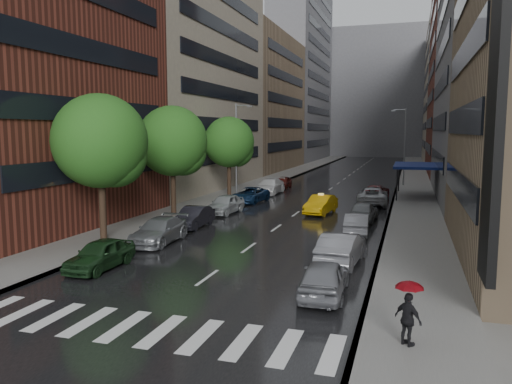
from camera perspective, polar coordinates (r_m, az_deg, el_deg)
ground at (r=19.30m, az=-10.31°, el=-12.90°), size 220.00×220.00×0.00m
road at (r=66.91m, az=9.85°, el=1.32°), size 14.00×140.00×0.01m
sidewalk_left at (r=68.63m, az=2.37°, el=1.62°), size 4.00×140.00×0.15m
sidewalk_right at (r=66.36m, az=17.58°, el=1.11°), size 4.00×140.00×0.15m
crosswalk at (r=17.57m, az=-12.83°, el=-14.96°), size 13.15×2.80×0.01m
buildings_left at (r=79.00m, az=-0.21°, el=13.90°), size 8.00×108.00×38.00m
buildings_right at (r=73.53m, az=22.80°, el=13.13°), size 8.05×109.10×36.00m
building_far at (r=134.64m, az=13.81°, el=10.86°), size 40.00×14.00×32.00m
tree_near at (r=30.17m, az=-17.39°, el=5.55°), size 5.43×5.43×8.66m
tree_mid at (r=38.03m, az=-9.55°, el=5.74°), size 5.27×5.27×8.40m
tree_far at (r=49.25m, az=-3.11°, el=5.71°), size 4.97×4.97×7.92m
taxi at (r=39.72m, az=7.42°, el=-1.43°), size 2.15×4.64×1.47m
parked_cars_left at (r=40.74m, az=-2.91°, el=-1.18°), size 2.73×39.45×1.57m
parked_cars_right at (r=36.87m, az=12.20°, el=-2.17°), size 2.85×34.60×1.59m
ped_red_umbrella at (r=15.83m, az=17.04°, el=-12.49°), size 0.99×0.90×2.01m
street_lamp_left at (r=48.84m, az=-2.19°, el=5.09°), size 1.74×0.22×9.00m
street_lamp_right at (r=61.07m, az=16.56°, el=5.19°), size 1.74×0.22×9.00m
awning at (r=51.16m, az=17.75°, el=2.88°), size 4.00×8.00×3.12m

